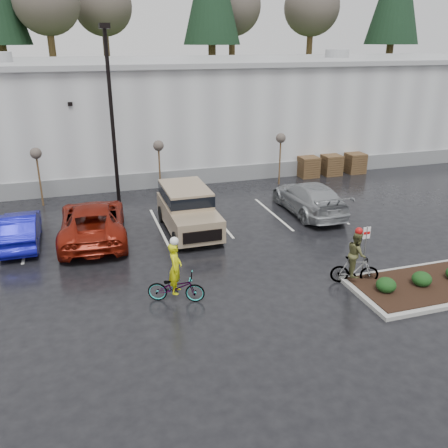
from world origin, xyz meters
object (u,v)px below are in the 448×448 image
object	(u,v)px
pallet_stack_c	(355,163)
cyclist_hivis	(176,282)
sapling_east	(281,141)
suv_tan	(189,211)
car_red	(93,221)
lamppost	(110,98)
car_far_silver	(309,198)
fire_lane_sign	(365,247)
pallet_stack_b	(331,165)
sapling_west	(36,157)
pallet_stack_a	(308,167)
sapling_mid	(159,149)
cyclist_olive	(355,263)
car_blue	(20,229)

from	to	relation	value
pallet_stack_c	cyclist_hivis	world-z (taller)	cyclist_hivis
sapling_east	suv_tan	distance (m)	9.60
pallet_stack_c	car_red	distance (m)	18.79
suv_tan	cyclist_hivis	bearing A→B (deg)	-107.28
lamppost	car_far_silver	world-z (taller)	lamppost
sapling_east	fire_lane_sign	world-z (taller)	sapling_east
sapling_east	cyclist_hivis	distance (m)	15.35
pallet_stack_c	suv_tan	bearing A→B (deg)	-151.92
sapling_east	pallet_stack_b	distance (m)	4.78
sapling_west	pallet_stack_b	size ratio (longest dim) A/B	2.37
pallet_stack_a	cyclist_hivis	bearing A→B (deg)	-131.48
cyclist_hivis	car_red	bearing A→B (deg)	41.52
sapling_mid	car_red	bearing A→B (deg)	-125.82
cyclist_hivis	cyclist_olive	xyz separation A→B (m)	(6.58, -0.69, 0.08)
pallet_stack_b	pallet_stack_a	bearing A→B (deg)	180.00
lamppost	cyclist_olive	size ratio (longest dim) A/B	4.15
sapling_mid	sapling_east	size ratio (longest dim) A/B	1.00
sapling_east	cyclist_olive	world-z (taller)	sapling_east
sapling_east	car_blue	bearing A→B (deg)	-160.03
sapling_mid	fire_lane_sign	bearing A→B (deg)	-67.51
sapling_west	fire_lane_sign	world-z (taller)	sapling_west
sapling_mid	lamppost	bearing A→B (deg)	-158.20
sapling_east	car_far_silver	world-z (taller)	sapling_east
sapling_mid	fire_lane_sign	distance (m)	13.92
pallet_stack_a	pallet_stack_c	bearing A→B (deg)	0.00
lamppost	car_blue	size ratio (longest dim) A/B	2.08
cyclist_hivis	cyclist_olive	bearing A→B (deg)	-74.89
sapling_west	car_far_silver	xyz separation A→B (m)	(13.34, -5.34, -1.92)
suv_tan	car_red	bearing A→B (deg)	174.40
sapling_west	car_red	world-z (taller)	sapling_west
pallet_stack_b	cyclist_hivis	bearing A→B (deg)	-135.38
sapling_mid	fire_lane_sign	xyz separation A→B (m)	(5.30, -12.80, -1.32)
sapling_east	suv_tan	xyz separation A→B (m)	(-7.24, -6.07, -1.70)
sapling_mid	cyclist_hivis	size ratio (longest dim) A/B	1.33
car_blue	cyclist_hivis	distance (m)	8.79
sapling_east	cyclist_hivis	size ratio (longest dim) A/B	1.33
pallet_stack_c	car_blue	world-z (taller)	car_blue
pallet_stack_a	suv_tan	size ratio (longest dim) A/B	0.26
sapling_east	car_far_silver	size ratio (longest dim) A/B	0.57
sapling_mid	car_blue	xyz separation A→B (m)	(-7.16, -5.33, -2.00)
pallet_stack_a	sapling_west	bearing A→B (deg)	-176.53
sapling_east	cyclist_hivis	xyz separation A→B (m)	(-9.14, -12.17, -1.99)
sapling_east	cyclist_hivis	world-z (taller)	sapling_east
lamppost	pallet_stack_a	size ratio (longest dim) A/B	6.83
car_blue	car_far_silver	distance (m)	14.00
pallet_stack_b	fire_lane_sign	size ratio (longest dim) A/B	0.61
car_far_silver	cyclist_hivis	bearing A→B (deg)	39.42
sapling_mid	car_far_silver	bearing A→B (deg)	-37.95
fire_lane_sign	cyclist_olive	bearing A→B (deg)	-171.77
pallet_stack_b	fire_lane_sign	xyz separation A→B (m)	(-6.40, -13.80, 0.73)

